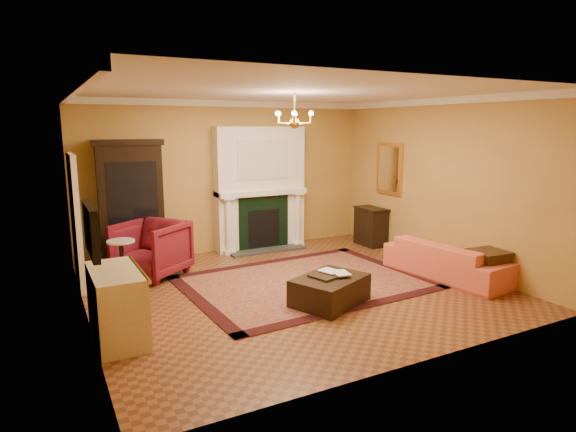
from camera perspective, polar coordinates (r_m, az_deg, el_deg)
floor at (r=7.65m, az=0.73°, el=-8.61°), size 6.00×5.50×0.02m
ceiling at (r=7.24m, az=0.78°, el=14.57°), size 6.00×5.50×0.02m
wall_back at (r=9.79m, az=-6.97°, el=4.62°), size 6.00×0.02×3.00m
wall_front at (r=5.07m, az=15.74°, el=-1.27°), size 6.00×0.02×3.00m
wall_left at (r=6.45m, az=-23.49°, el=0.72°), size 0.02×5.50×3.00m
wall_right at (r=9.11m, az=17.70°, el=3.75°), size 0.02×5.50×3.00m
fireplace at (r=9.89m, az=-3.28°, el=2.95°), size 1.90×0.70×2.50m
crown_molding at (r=8.09m, az=-2.53°, el=13.65°), size 6.00×5.50×0.12m
doorway at (r=8.20m, az=-23.80°, el=-0.58°), size 0.08×1.05×2.10m
tv_panel at (r=5.89m, az=-22.31°, el=-1.55°), size 0.09×0.95×0.58m
gilt_mirror at (r=10.09m, az=11.92°, el=5.50°), size 0.06×0.76×1.05m
chandelier at (r=7.23m, az=0.78°, el=11.39°), size 0.63×0.55×0.53m
oriental_rug at (r=7.92m, az=2.02°, el=-7.82°), size 3.91×3.02×0.02m
china_cabinet at (r=9.08m, az=-18.10°, el=1.08°), size 1.12×0.57×2.18m
wingback_armchair at (r=8.43m, az=-15.92°, el=-3.47°), size 1.36×1.37×1.04m
pedestal_table at (r=8.00m, az=-19.08°, el=-4.96°), size 0.43×0.43×0.76m
commode at (r=6.14m, az=-19.63°, el=-9.89°), size 0.55×1.15×0.85m
coral_sofa at (r=8.48m, az=18.36°, el=-4.23°), size 0.87×2.19×0.83m
end_table at (r=8.23m, az=22.57°, el=-5.92°), size 0.53×0.53×0.57m
console_table at (r=10.40m, az=9.76°, el=-1.30°), size 0.42×0.71×0.78m
leather_ottoman at (r=6.96m, az=4.97°, el=-8.74°), size 1.25×1.11×0.39m
ottoman_tray at (r=6.93m, az=4.74°, el=-6.99°), size 0.57×0.50×0.03m
book_a at (r=6.89m, az=4.39°, el=-5.69°), size 0.21×0.10×0.29m
book_b at (r=6.86m, az=5.53°, el=-5.78°), size 0.21×0.06×0.29m
topiary_left at (r=9.59m, az=-6.34°, el=4.25°), size 0.15×0.15×0.41m
topiary_right at (r=10.07m, az=-0.13°, el=4.62°), size 0.15×0.15×0.42m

